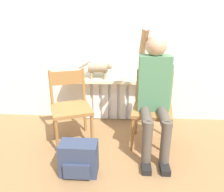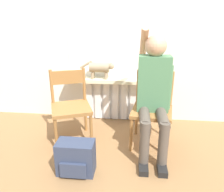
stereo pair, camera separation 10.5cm
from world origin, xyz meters
The scene contains 10 objects.
ground_plane centered at (0.00, 0.00, 0.00)m, with size 12.00×12.00×0.00m, color olive.
wall_with_window centered at (0.00, 1.23, 1.35)m, with size 7.00×0.06×2.70m.
radiator centered at (0.00, 1.15, 0.29)m, with size 0.89×0.08×0.58m.
windowsill centered at (0.00, 1.09, 0.61)m, with size 1.40×0.22×0.05m.
window_glass centered at (0.00, 1.20, 1.21)m, with size 1.34×0.01×1.15m.
chair_left centered at (-0.48, 0.53, 0.44)m, with size 0.57×0.57×0.85m.
chair_right centered at (0.47, 0.53, 0.44)m, with size 0.50×0.50×0.85m.
person centered at (0.47, 0.42, 0.70)m, with size 0.36×1.00×1.37m.
cat centered at (-0.20, 1.06, 0.79)m, with size 0.47×0.13×0.25m.
backpack centered at (-0.27, -0.09, 0.16)m, with size 0.35×0.23×0.33m.
Camera 1 is at (0.15, -1.81, 1.42)m, focal length 35.00 mm.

